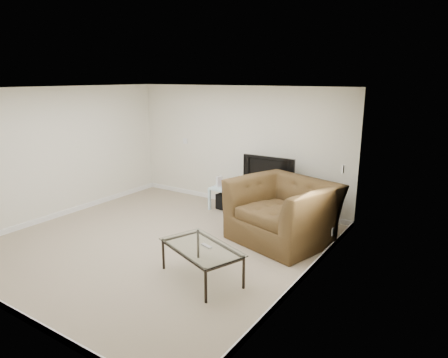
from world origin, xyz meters
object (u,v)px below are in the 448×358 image
Objects in this scene: side_table at (224,198)px; subwoofer at (226,201)px; recliner at (283,201)px; coffee_table at (201,263)px; tv_stand at (271,200)px; television at (271,171)px.

subwoofer is at bearing 30.72° from side_table.
recliner is 1.88m from coffee_table.
tv_stand is 0.95m from subwoofer.
tv_stand is 0.60m from television.
coffee_table is (0.41, -2.87, -0.06)m from tv_stand.
side_table is at bearing 169.58° from recliner.
tv_stand is 1.38m from recliner.
television reaches higher than side_table.
subwoofer is at bearing 168.69° from recliner.
recliner reaches higher than coffee_table.
coffee_table is (1.33, -2.66, 0.07)m from subwoofer.
tv_stand reaches higher than subwoofer.
coffee_table is (0.41, -2.84, -0.66)m from television.
recliner is at bearing -26.33° from side_table.
television is 1.18m from subwoofer.
recliner is at bearing -51.89° from tv_stand.
side_table is 1.97m from recliner.
television is 3.19× the size of subwoofer.
tv_stand is 0.70× the size of television.
side_table is at bearing -163.68° from tv_stand.
recliner is 1.33× the size of coffee_table.
television is 2.05× the size of side_table.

